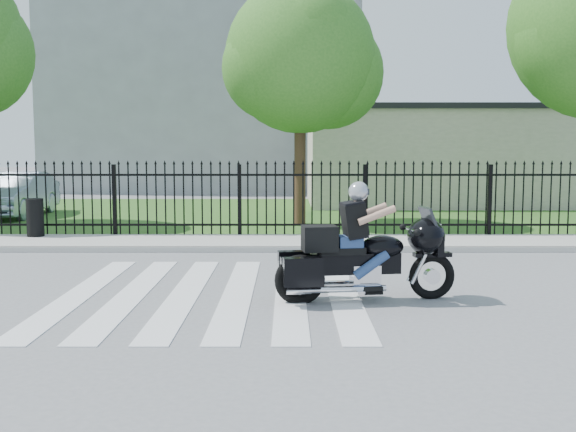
{
  "coord_description": "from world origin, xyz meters",
  "views": [
    {
      "loc": [
        1.17,
        -10.08,
        2.25
      ],
      "look_at": [
        1.16,
        1.82,
        1.0
      ],
      "focal_mm": 42.0,
      "sensor_mm": 36.0,
      "label": 1
    }
  ],
  "objects": [
    {
      "name": "grass_strip",
      "position": [
        0.0,
        12.0,
        0.01
      ],
      "size": [
        40.0,
        12.0,
        0.02
      ],
      "primitive_type": "cube",
      "color": "#2E6021",
      "rests_on": "ground"
    },
    {
      "name": "iron_fence",
      "position": [
        0.0,
        6.0,
        0.9
      ],
      "size": [
        26.0,
        0.04,
        1.8
      ],
      "color": "black",
      "rests_on": "ground"
    },
    {
      "name": "tree_mid",
      "position": [
        1.5,
        9.0,
        4.67
      ],
      "size": [
        4.2,
        4.2,
        6.78
      ],
      "color": "#382316",
      "rests_on": "ground"
    },
    {
      "name": "motorcycle_rider",
      "position": [
        2.23,
        -0.47,
        0.73
      ],
      "size": [
        2.68,
        1.08,
        1.77
      ],
      "rotation": [
        0.0,
        0.0,
        0.14
      ],
      "color": "black",
      "rests_on": "ground"
    },
    {
      "name": "curb",
      "position": [
        0.0,
        4.0,
        0.06
      ],
      "size": [
        40.0,
        0.12,
        0.12
      ],
      "primitive_type": "cube",
      "color": "#ADAAA3",
      "rests_on": "ground"
    },
    {
      "name": "building_tall",
      "position": [
        -3.0,
        26.0,
        6.0
      ],
      "size": [
        15.0,
        10.0,
        12.0
      ],
      "primitive_type": "cube",
      "color": "#989BA0",
      "rests_on": "ground"
    },
    {
      "name": "sidewalk",
      "position": [
        0.0,
        5.0,
        0.06
      ],
      "size": [
        40.0,
        2.0,
        0.12
      ],
      "primitive_type": "cube",
      "color": "#ADAAA3",
      "rests_on": "ground"
    },
    {
      "name": "ground",
      "position": [
        0.0,
        0.0,
        0.0
      ],
      "size": [
        120.0,
        120.0,
        0.0
      ],
      "primitive_type": "plane",
      "color": "slate",
      "rests_on": "ground"
    },
    {
      "name": "litter_bin",
      "position": [
        -4.79,
        5.63,
        0.56
      ],
      "size": [
        0.52,
        0.52,
        0.89
      ],
      "primitive_type": "cylinder",
      "rotation": [
        0.0,
        0.0,
        0.43
      ],
      "color": "black",
      "rests_on": "sidewalk"
    },
    {
      "name": "parked_car",
      "position": [
        -7.42,
        11.01,
        0.72
      ],
      "size": [
        1.55,
        4.26,
        1.4
      ],
      "primitive_type": "imported",
      "rotation": [
        0.0,
        0.0,
        0.02
      ],
      "color": "#8D9EB2",
      "rests_on": "grass_strip"
    },
    {
      "name": "building_low_roof",
      "position": [
        7.0,
        16.0,
        3.6
      ],
      "size": [
        10.2,
        6.2,
        0.2
      ],
      "primitive_type": "cube",
      "color": "black",
      "rests_on": "building_low"
    },
    {
      "name": "crosswalk",
      "position": [
        0.0,
        0.0,
        0.01
      ],
      "size": [
        5.0,
        5.5,
        0.01
      ],
      "primitive_type": null,
      "color": "silver",
      "rests_on": "ground"
    },
    {
      "name": "building_low",
      "position": [
        7.0,
        16.0,
        1.75
      ],
      "size": [
        10.0,
        6.0,
        3.5
      ],
      "primitive_type": "cube",
      "color": "beige",
      "rests_on": "ground"
    }
  ]
}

